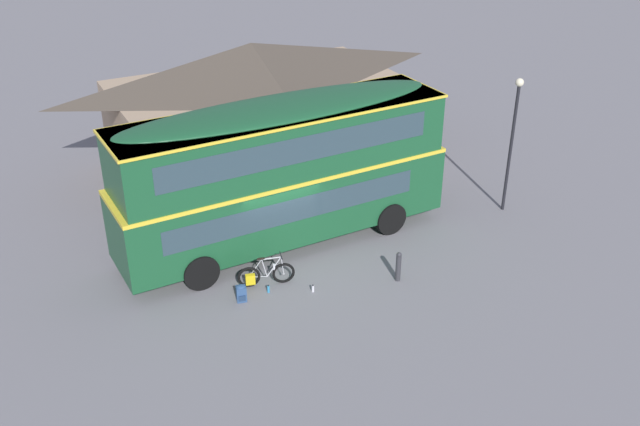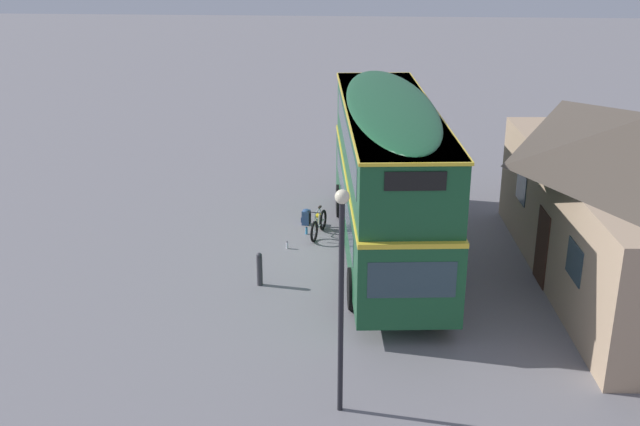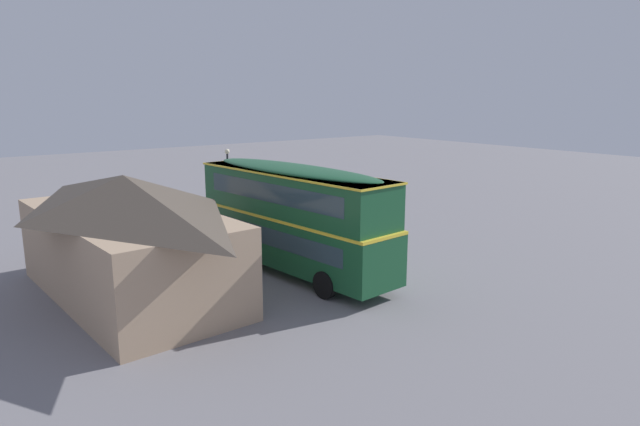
{
  "view_description": "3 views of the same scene",
  "coord_description": "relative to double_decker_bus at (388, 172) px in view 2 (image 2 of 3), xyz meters",
  "views": [
    {
      "loc": [
        -6.73,
        -18.23,
        11.93
      ],
      "look_at": [
        1.23,
        -0.59,
        1.55
      ],
      "focal_mm": 40.19,
      "sensor_mm": 36.0,
      "label": 1
    },
    {
      "loc": [
        22.05,
        0.09,
        9.52
      ],
      "look_at": [
        0.99,
        -1.25,
        1.49
      ],
      "focal_mm": 43.7,
      "sensor_mm": 36.0,
      "label": 2
    },
    {
      "loc": [
        -19.11,
        14.09,
        7.79
      ],
      "look_at": [
        0.95,
        -1.1,
        2.39
      ],
      "focal_mm": 31.31,
      "sensor_mm": 36.0,
      "label": 3
    }
  ],
  "objects": [
    {
      "name": "ground_plane",
      "position": [
        -0.54,
        -0.69,
        -2.65
      ],
      "size": [
        120.0,
        120.0,
        0.0
      ],
      "primitive_type": "plane",
      "color": "slate"
    },
    {
      "name": "double_decker_bus",
      "position": [
        0.0,
        0.0,
        0.0
      ],
      "size": [
        10.95,
        3.46,
        4.79
      ],
      "color": "black",
      "rests_on": "ground"
    },
    {
      "name": "kerb_bollard",
      "position": [
        2.24,
        -3.49,
        -2.15
      ],
      "size": [
        0.16,
        0.16,
        0.97
      ],
      "color": "#333338",
      "rests_on": "ground"
    },
    {
      "name": "backpack_on_ground",
      "position": [
        -2.37,
        -2.58,
        -2.37
      ],
      "size": [
        0.32,
        0.33,
        0.53
      ],
      "color": "#2D4C7A",
      "rests_on": "ground"
    },
    {
      "name": "water_bottle_clear_plastic",
      "position": [
        -0.32,
        -3.0,
        -2.54
      ],
      "size": [
        0.07,
        0.07,
        0.23
      ],
      "color": "silver",
      "rests_on": "ground"
    },
    {
      "name": "touring_bicycle",
      "position": [
        -1.49,
        -2.11,
        -2.28
      ],
      "size": [
        1.69,
        0.54,
        0.97
      ],
      "color": "black",
      "rests_on": "ground"
    },
    {
      "name": "water_bottle_blue_sports",
      "position": [
        -1.52,
        -2.5,
        -2.53
      ],
      "size": [
        0.08,
        0.08,
        0.25
      ],
      "color": "#338CBF",
      "rests_on": "ground"
    },
    {
      "name": "street_lamp",
      "position": [
        7.93,
        -1.06,
        0.31
      ],
      "size": [
        0.28,
        0.28,
        4.81
      ],
      "color": "black",
      "rests_on": "ground"
    }
  ]
}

